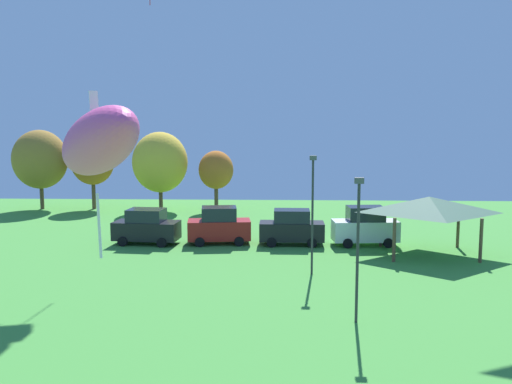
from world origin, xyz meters
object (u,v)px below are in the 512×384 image
object	(u,v)px
parked_car_rightmost_in_row	(365,226)
light_post_2	(358,241)
parked_car_leftmost	(147,227)
treeline_tree_2	(160,162)
parked_car_third_from_left	(292,228)
light_post_0	(312,208)
kite_flying_0	(96,144)
treeline_tree_1	(93,162)
parked_car_second_from_left	(219,226)
treeline_tree_0	(40,159)
park_pavilion	(429,205)
treeline_tree_3	(216,170)

from	to	relation	value
parked_car_rightmost_in_row	light_post_2	world-z (taller)	light_post_2
parked_car_leftmost	treeline_tree_2	distance (m)	14.87
parked_car_third_from_left	light_post_0	size ratio (longest dim) A/B	0.67
kite_flying_0	parked_car_third_from_left	distance (m)	27.29
kite_flying_0	treeline_tree_1	size ratio (longest dim) A/B	0.69
treeline_tree_2	parked_car_leftmost	bearing A→B (deg)	-81.70
parked_car_second_from_left	light_post_0	bearing A→B (deg)	-58.68
parked_car_third_from_left	treeline_tree_0	bearing A→B (deg)	148.43
light_post_0	treeline_tree_2	world-z (taller)	treeline_tree_2
treeline_tree_1	parked_car_rightmost_in_row	bearing A→B (deg)	-32.65
treeline_tree_1	treeline_tree_2	bearing A→B (deg)	-6.65
parked_car_third_from_left	light_post_0	distance (m)	7.66
treeline_tree_2	light_post_2	bearing A→B (deg)	-63.79
parked_car_second_from_left	treeline_tree_0	size ratio (longest dim) A/B	0.58
parked_car_second_from_left	parked_car_leftmost	bearing A→B (deg)	176.49
light_post_0	treeline_tree_0	bearing A→B (deg)	137.84
treeline_tree_0	parked_car_leftmost	bearing A→B (deg)	-47.41
parked_car_second_from_left	treeline_tree_2	xyz separation A→B (m)	(-6.96, 14.07, 3.31)
light_post_2	treeline_tree_1	world-z (taller)	treeline_tree_1
kite_flying_0	light_post_0	size ratio (longest dim) A/B	0.73
parked_car_leftmost	light_post_0	distance (m)	13.01
light_post_0	parked_car_leftmost	bearing A→B (deg)	146.12
parked_car_rightmost_in_row	light_post_0	distance (m)	8.63
park_pavilion	treeline_tree_2	bearing A→B (deg)	140.53
parked_car_leftmost	park_pavilion	size ratio (longest dim) A/B	0.69
kite_flying_0	treeline_tree_0	distance (m)	45.25
treeline_tree_3	light_post_0	bearing A→B (deg)	-70.61
kite_flying_0	treeline_tree_0	size ratio (longest dim) A/B	0.61
parked_car_second_from_left	light_post_0	world-z (taller)	light_post_0
park_pavilion	light_post_0	bearing A→B (deg)	-146.96
parked_car_second_from_left	light_post_0	distance (m)	9.65
light_post_0	treeline_tree_2	distance (m)	24.96
parked_car_third_from_left	parked_car_rightmost_in_row	size ratio (longest dim) A/B	0.97
kite_flying_0	treeline_tree_1	xyz separation A→B (m)	(-14.24, 41.20, -3.10)
kite_flying_0	treeline_tree_0	bearing A→B (deg)	115.09
park_pavilion	treeline_tree_2	world-z (taller)	treeline_tree_2
park_pavilion	treeline_tree_1	size ratio (longest dim) A/B	0.96
light_post_0	treeline_tree_1	bearing A→B (deg)	130.99
park_pavilion	treeline_tree_0	size ratio (longest dim) A/B	0.86
parked_car_rightmost_in_row	treeline_tree_3	distance (m)	18.23
light_post_2	treeline_tree_1	xyz separation A→B (m)	(-20.66, 29.30, 1.16)
kite_flying_0	parked_car_rightmost_in_row	xyz separation A→B (m)	(9.08, 26.26, -6.33)
treeline_tree_0	treeline_tree_1	distance (m)	4.92
parked_car_second_from_left	treeline_tree_0	distance (m)	23.77
light_post_2	treeline_tree_2	bearing A→B (deg)	116.21
parked_car_leftmost	parked_car_third_from_left	bearing A→B (deg)	6.10
light_post_0	treeline_tree_3	xyz separation A→B (m)	(-7.47, 21.21, 0.25)
parked_car_leftmost	treeline_tree_1	xyz separation A→B (m)	(-8.70, 15.10, 3.33)
kite_flying_0	light_post_0	distance (m)	20.04
parked_car_third_from_left	treeline_tree_3	bearing A→B (deg)	115.88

